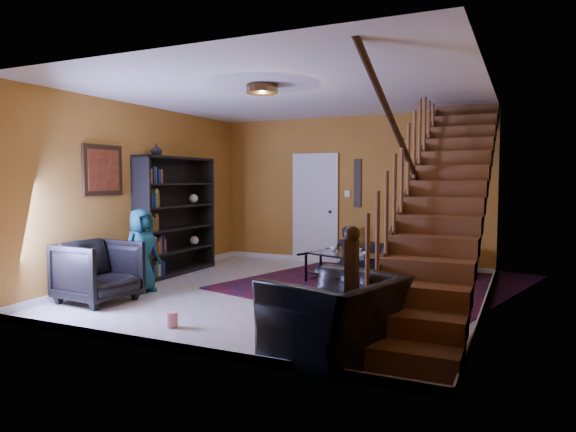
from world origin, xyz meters
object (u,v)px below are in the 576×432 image
armchair_right (335,318)px  bookshelf (177,218)px  coffee_table (347,266)px  sofa (407,258)px  armchair_left (98,272)px

armchair_right → bookshelf: bearing=-111.1°
coffee_table → bookshelf: bearing=-170.5°
armchair_right → coffee_table: armchair_right is taller
sofa → coffee_table: sofa is taller
armchair_left → armchair_right: 3.62m
armchair_left → armchair_right: (3.55, -0.70, -0.04)m
coffee_table → sofa: bearing=60.2°
bookshelf → sofa: size_ratio=1.09×
bookshelf → coffee_table: bearing=9.5°
bookshelf → armchair_left: size_ratio=2.24×
bookshelf → sofa: (3.60, 1.70, -0.70)m
sofa → armchair_right: size_ratio=1.61×
sofa → armchair_left: bearing=46.6°
bookshelf → sofa: 4.04m
coffee_table → armchair_left: bearing=-134.0°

